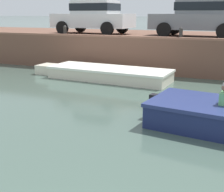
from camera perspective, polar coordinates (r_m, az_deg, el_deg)
ground_plane at (r=6.85m, az=9.24°, el=-5.96°), size 400.00×400.00×0.00m
far_quay_wall at (r=15.16m, az=17.15°, el=7.88°), size 60.00×6.00×1.44m
far_wall_coping at (r=12.24m, az=16.04°, el=9.98°), size 60.00×0.24×0.08m
boat_moored_west_cream at (r=11.75m, az=-1.48°, el=4.18°), size 5.54×1.84×0.45m
car_leftmost_white at (r=15.38m, az=-3.38°, el=14.44°), size 3.89×2.01×1.54m
car_left_inner_grey at (r=13.98m, az=15.64°, el=13.88°), size 3.90×2.05×1.54m
mooring_bollard_west at (r=14.29m, az=-8.60°, el=11.83°), size 0.15×0.15×0.44m
mooring_bollard_mid at (r=12.47m, az=12.48°, el=11.21°), size 0.15×0.15×0.44m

